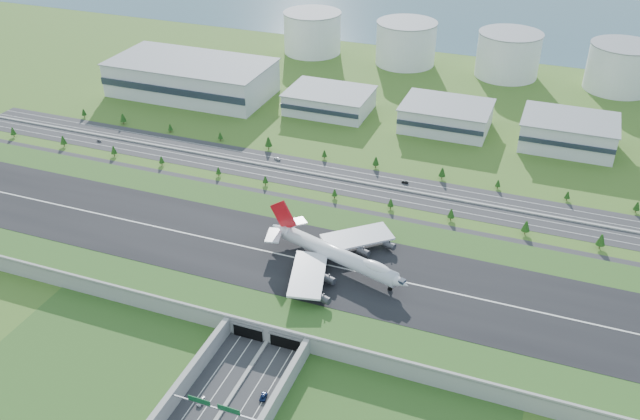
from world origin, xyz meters
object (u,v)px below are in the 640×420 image
(fuel_tank_a, at_px, (312,33))
(boeing_747, at_px, (336,254))
(car_7, at_px, (277,159))
(car_0, at_px, (201,401))
(car_4, at_px, (99,141))
(car_5, at_px, (405,182))
(car_2, at_px, (263,396))

(fuel_tank_a, distance_m, boeing_747, 336.50)
(boeing_747, bearing_deg, car_7, 143.36)
(car_0, distance_m, car_7, 201.70)
(fuel_tank_a, xyz_separation_m, car_4, (-64.95, -222.90, -16.72))
(car_4, xyz_separation_m, car_5, (204.17, 16.84, 0.01))
(boeing_747, xyz_separation_m, car_7, (-76.63, 104.29, -14.08))
(car_4, xyz_separation_m, car_7, (121.00, 17.96, 0.01))
(car_0, xyz_separation_m, car_4, (-175.57, 176.22, -0.20))
(boeing_747, relative_size, car_0, 15.17)
(fuel_tank_a, relative_size, car_2, 9.79)
(boeing_747, height_order, car_2, boeing_747)
(car_0, bearing_deg, car_5, 79.13)
(car_0, height_order, car_5, car_0)
(car_0, bearing_deg, car_4, 132.45)
(fuel_tank_a, distance_m, car_4, 232.77)
(car_0, relative_size, car_2, 0.99)
(fuel_tank_a, bearing_deg, car_4, -106.25)
(car_5, bearing_deg, car_2, 3.72)
(fuel_tank_a, distance_m, car_5, 249.24)
(car_0, xyz_separation_m, car_7, (-54.58, 194.18, -0.19))
(car_5, bearing_deg, car_0, -2.32)
(car_0, height_order, car_4, car_0)
(car_4, relative_size, car_7, 0.84)
(car_2, distance_m, car_5, 182.59)
(car_0, relative_size, car_7, 1.09)
(car_2, bearing_deg, car_5, -103.47)
(car_5, bearing_deg, car_7, -84.67)
(boeing_747, height_order, car_5, boeing_747)
(fuel_tank_a, height_order, car_2, fuel_tank_a)
(car_4, bearing_deg, car_2, -116.92)
(fuel_tank_a, height_order, car_7, fuel_tank_a)
(car_5, distance_m, car_7, 83.18)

